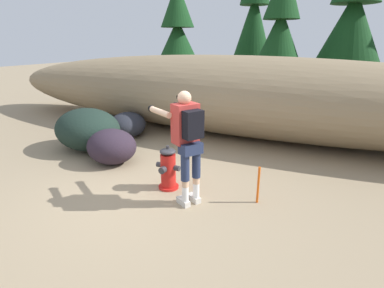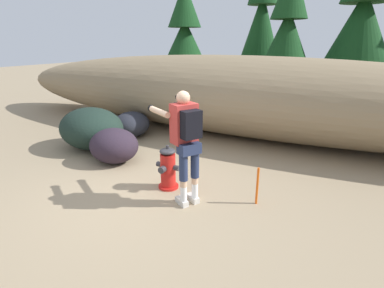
# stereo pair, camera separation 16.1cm
# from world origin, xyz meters

# --- Properties ---
(ground_plane) EXTENTS (56.00, 56.00, 0.04)m
(ground_plane) POSITION_xyz_m (0.00, 0.00, -0.02)
(ground_plane) COLOR #998466
(dirt_embankment) EXTENTS (16.24, 3.20, 2.05)m
(dirt_embankment) POSITION_xyz_m (0.00, 4.15, 1.03)
(dirt_embankment) COLOR #897556
(dirt_embankment) RESTS_ON ground_plane
(fire_hydrant) EXTENTS (0.44, 0.39, 0.76)m
(fire_hydrant) POSITION_xyz_m (0.17, 0.36, 0.35)
(fire_hydrant) COLOR red
(fire_hydrant) RESTS_ON ground_plane
(utility_worker) EXTENTS (1.03, 0.81, 1.73)m
(utility_worker) POSITION_xyz_m (0.67, 0.09, 1.10)
(utility_worker) COLOR beige
(utility_worker) RESTS_ON ground_plane
(boulder_large) EXTENTS (1.97, 1.74, 0.95)m
(boulder_large) POSITION_xyz_m (-2.52, 1.24, 0.48)
(boulder_large) COLOR #1B2B23
(boulder_large) RESTS_ON ground_plane
(boulder_mid) EXTENTS (1.10, 1.01, 0.72)m
(boulder_mid) POSITION_xyz_m (-1.44, 0.80, 0.36)
(boulder_mid) COLOR #2B212C
(boulder_mid) RESTS_ON ground_plane
(boulder_small) EXTENTS (1.31, 1.38, 0.65)m
(boulder_small) POSITION_xyz_m (-2.32, 2.41, 0.32)
(boulder_small) COLOR #25272F
(boulder_small) RESTS_ON ground_plane
(pine_tree_far_left) EXTENTS (2.20, 2.20, 4.78)m
(pine_tree_far_left) POSITION_xyz_m (-4.20, 8.47, 2.64)
(pine_tree_far_left) COLOR #47331E
(pine_tree_far_left) RESTS_ON ground_plane
(pine_tree_left) EXTENTS (2.08, 2.08, 6.78)m
(pine_tree_left) POSITION_xyz_m (-1.64, 11.06, 3.47)
(pine_tree_left) COLOR #47331E
(pine_tree_left) RESTS_ON ground_plane
(pine_tree_center) EXTENTS (2.08, 2.08, 5.19)m
(pine_tree_center) POSITION_xyz_m (0.10, 8.68, 2.82)
(pine_tree_center) COLOR #47331E
(pine_tree_center) RESTS_ON ground_plane
(pine_tree_right) EXTENTS (2.74, 2.74, 6.28)m
(pine_tree_right) POSITION_xyz_m (2.45, 10.41, 3.33)
(pine_tree_right) COLOR #47331E
(pine_tree_right) RESTS_ON ground_plane
(survey_stake) EXTENTS (0.04, 0.04, 0.60)m
(survey_stake) POSITION_xyz_m (1.67, 0.55, 0.30)
(survey_stake) COLOR #E55914
(survey_stake) RESTS_ON ground_plane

